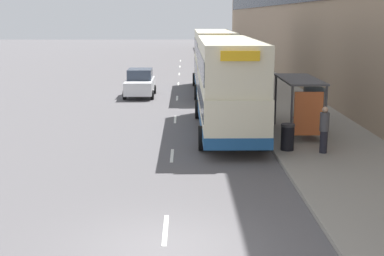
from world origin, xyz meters
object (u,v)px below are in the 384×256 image
(car_0, at_px, (140,83))
(pedestrian_at_shelter, at_px, (319,100))
(bus_shelter, at_px, (304,96))
(double_decker_bus_near, at_px, (228,84))
(pedestrian_1, at_px, (324,129))
(litter_bin, at_px, (288,137))
(double_decker_bus_ahead, at_px, (214,60))

(car_0, xyz_separation_m, pedestrian_at_shelter, (9.96, -8.53, 0.16))
(bus_shelter, bearing_deg, double_decker_bus_near, 161.83)
(double_decker_bus_near, bearing_deg, pedestrian_1, -51.60)
(pedestrian_at_shelter, relative_size, litter_bin, 1.72)
(double_decker_bus_near, bearing_deg, pedestrian_at_shelter, 30.42)
(bus_shelter, xyz_separation_m, pedestrian_1, (0.09, -3.19, -0.81))
(bus_shelter, relative_size, car_0, 0.98)
(double_decker_bus_near, height_order, car_0, double_decker_bus_near)
(pedestrian_1, height_order, litter_bin, pedestrian_1)
(double_decker_bus_ahead, relative_size, car_0, 2.48)
(car_0, relative_size, pedestrian_1, 2.36)
(litter_bin, bearing_deg, double_decker_bus_ahead, 96.70)
(bus_shelter, height_order, double_decker_bus_ahead, double_decker_bus_ahead)
(bus_shelter, bearing_deg, double_decker_bus_ahead, 102.71)
(bus_shelter, relative_size, pedestrian_1, 2.31)
(double_decker_bus_ahead, relative_size, litter_bin, 10.13)
(pedestrian_at_shelter, xyz_separation_m, pedestrian_1, (-1.59, -7.20, 0.00))
(double_decker_bus_near, distance_m, pedestrian_1, 5.59)
(car_0, distance_m, pedestrian_1, 17.82)
(bus_shelter, relative_size, double_decker_bus_ahead, 0.39)
(bus_shelter, distance_m, litter_bin, 3.24)
(bus_shelter, relative_size, pedestrian_at_shelter, 2.32)
(car_0, height_order, litter_bin, car_0)
(pedestrian_1, bearing_deg, double_decker_bus_ahead, 100.74)
(bus_shelter, distance_m, car_0, 15.05)
(car_0, bearing_deg, pedestrian_at_shelter, 139.40)
(pedestrian_1, relative_size, litter_bin, 1.73)
(double_decker_bus_ahead, distance_m, pedestrian_1, 17.84)
(pedestrian_at_shelter, bearing_deg, car_0, 139.40)
(bus_shelter, bearing_deg, pedestrian_at_shelter, 67.20)
(double_decker_bus_ahead, distance_m, pedestrian_at_shelter, 11.46)
(litter_bin, bearing_deg, car_0, 114.75)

